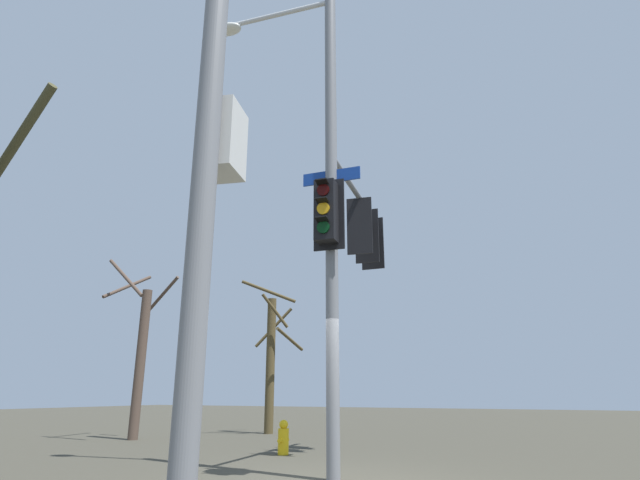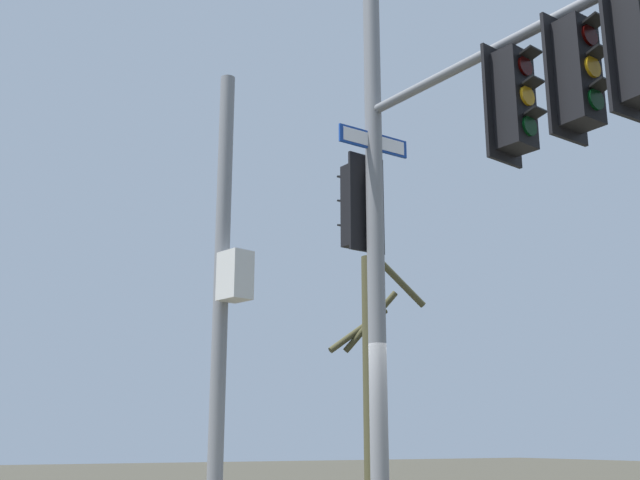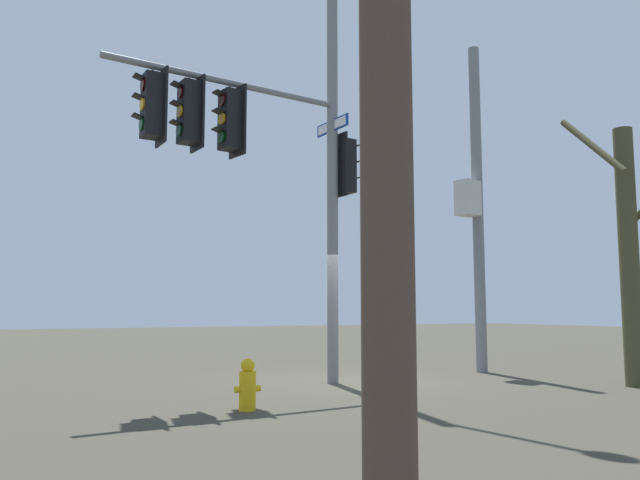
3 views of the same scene
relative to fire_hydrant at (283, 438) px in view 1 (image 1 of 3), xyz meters
name	(u,v)px [view 1 (image 1 of 3)]	position (x,y,z in m)	size (l,w,h in m)	color
main_signal_pole_assembly	(344,205)	(1.44, 2.12, 4.68)	(5.25, 3.19, 9.54)	slate
secondary_pole_assembly	(211,137)	(6.65, 2.79, 3.54)	(0.80, 0.52, 7.70)	slate
fire_hydrant	(283,438)	(0.00, 0.00, 0.00)	(0.38, 0.24, 0.73)	yellow
bare_tree_behind_pole	(271,356)	(-5.02, -3.36, 2.19)	(2.17, 2.15, 5.05)	#4B3E24
bare_tree_across_street	(140,351)	(-1.35, -5.83, 2.19)	(1.96, 1.75, 5.35)	#4C3C32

